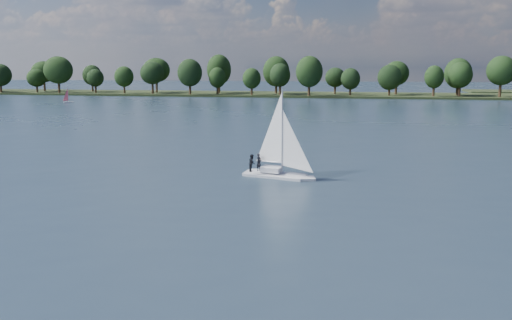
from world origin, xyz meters
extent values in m
plane|color=#233342|center=(0.00, 100.00, 0.00)|extent=(700.00, 700.00, 0.00)
cube|color=black|center=(0.00, 212.00, 0.00)|extent=(660.00, 40.00, 1.50)
cube|color=silver|center=(-0.48, 39.27, 0.00)|extent=(7.34, 3.86, 0.83)
cube|color=silver|center=(-0.48, 39.27, 0.83)|extent=(2.34, 1.78, 0.52)
cylinder|color=silver|center=(-0.48, 39.27, 4.73)|extent=(0.12, 0.12, 8.32)
imported|color=black|center=(-2.37, 39.69, 1.45)|extent=(0.69, 0.78, 1.79)
imported|color=black|center=(-2.95, 39.06, 1.45)|extent=(0.70, 0.89, 1.79)
cube|color=silver|center=(-87.09, 150.09, 0.00)|extent=(3.32, 2.74, 0.51)
cylinder|color=silver|center=(-87.09, 150.09, 2.53)|extent=(0.09, 0.09, 4.50)
camera|label=1|loc=(9.11, -16.90, 11.06)|focal=40.00mm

